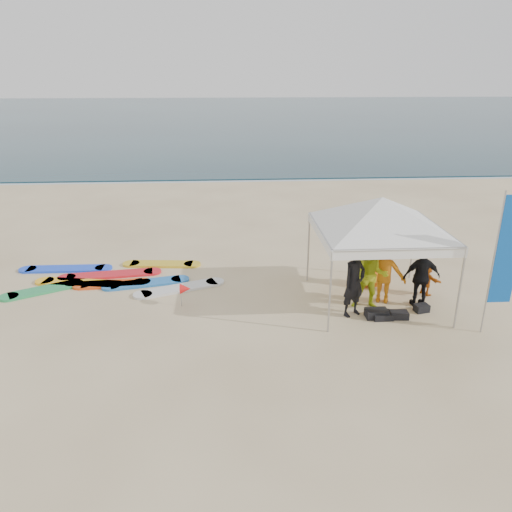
{
  "coord_description": "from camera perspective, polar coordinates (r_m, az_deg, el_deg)",
  "views": [
    {
      "loc": [
        0.06,
        -10.06,
        5.99
      ],
      "look_at": [
        0.86,
        2.6,
        1.2
      ],
      "focal_mm": 35.0,
      "sensor_mm": 36.0,
      "label": 1
    }
  ],
  "objects": [
    {
      "name": "ground",
      "position": [
        11.71,
        -3.46,
        -10.13
      ],
      "size": [
        120.0,
        120.0,
        0.0
      ],
      "primitive_type": "plane",
      "color": "beige",
      "rests_on": "ground"
    },
    {
      "name": "ocean",
      "position": [
        70.31,
        -3.83,
        15.78
      ],
      "size": [
        160.0,
        84.0,
        0.08
      ],
      "primitive_type": "cube",
      "color": "#0C2633",
      "rests_on": "ground"
    },
    {
      "name": "shoreline_foam",
      "position": [
        28.88,
        -3.72,
        8.68
      ],
      "size": [
        160.0,
        1.2,
        0.01
      ],
      "primitive_type": "cube",
      "color": "silver",
      "rests_on": "ground"
    },
    {
      "name": "person_black_a",
      "position": [
        12.87,
        11.15,
        -2.95
      ],
      "size": [
        0.8,
        0.72,
        1.82
      ],
      "primitive_type": "imported",
      "rotation": [
        0.0,
        0.0,
        0.54
      ],
      "color": "black",
      "rests_on": "ground"
    },
    {
      "name": "person_yellow",
      "position": [
        13.32,
        12.97,
        -2.25
      ],
      "size": [
        1.02,
        0.88,
        1.83
      ],
      "primitive_type": "imported",
      "rotation": [
        0.0,
        0.0,
        -0.23
      ],
      "color": "#B2C51B",
      "rests_on": "ground"
    },
    {
      "name": "person_orange_a",
      "position": [
        13.81,
        14.5,
        -1.64
      ],
      "size": [
        1.32,
        1.03,
        1.8
      ],
      "primitive_type": "imported",
      "rotation": [
        0.0,
        0.0,
        2.79
      ],
      "color": "#C46811",
      "rests_on": "ground"
    },
    {
      "name": "person_black_b",
      "position": [
        13.87,
        18.4,
        -2.27
      ],
      "size": [
        0.98,
        0.43,
        1.66
      ],
      "primitive_type": "imported",
      "rotation": [
        0.0,
        0.0,
        3.12
      ],
      "color": "black",
      "rests_on": "ground"
    },
    {
      "name": "person_orange_b",
      "position": [
        14.69,
        12.98,
        -0.07
      ],
      "size": [
        0.92,
        0.63,
        1.83
      ],
      "primitive_type": "imported",
      "rotation": [
        0.0,
        0.0,
        3.2
      ],
      "color": "orange",
      "rests_on": "ground"
    },
    {
      "name": "person_seated",
      "position": [
        14.75,
        18.92,
        -2.55
      ],
      "size": [
        0.63,
        0.86,
        0.9
      ],
      "primitive_type": "imported",
      "rotation": [
        0.0,
        0.0,
        2.06
      ],
      "color": "#C35C11",
      "rests_on": "ground"
    },
    {
      "name": "canopy_tent",
      "position": [
        13.1,
        14.27,
        6.49
      ],
      "size": [
        4.44,
        4.44,
        3.35
      ],
      "color": "#A5A5A8",
      "rests_on": "ground"
    },
    {
      "name": "feather_flag",
      "position": [
        12.71,
        26.67,
        0.4
      ],
      "size": [
        0.59,
        0.04,
        3.5
      ],
      "color": "#A5A5A8",
      "rests_on": "ground"
    },
    {
      "name": "marker_pennant",
      "position": [
        13.4,
        -8.09,
        -3.74
      ],
      "size": [
        0.28,
        0.28,
        0.64
      ],
      "color": "#A5A5A8",
      "rests_on": "ground"
    },
    {
      "name": "gear_pile",
      "position": [
        13.31,
        15.04,
        -6.36
      ],
      "size": [
        1.76,
        0.68,
        0.22
      ],
      "color": "black",
      "rests_on": "ground"
    },
    {
      "name": "surfboard_spread",
      "position": [
        15.67,
        -16.08,
        -2.51
      ],
      "size": [
        6.02,
        2.95,
        0.07
      ],
      "color": "silver",
      "rests_on": "ground"
    }
  ]
}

